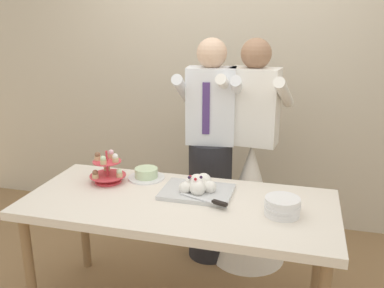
{
  "coord_description": "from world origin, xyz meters",
  "views": [
    {
      "loc": [
        0.65,
        -2.12,
        1.79
      ],
      "look_at": [
        0.04,
        0.15,
        1.07
      ],
      "focal_mm": 39.1,
      "sensor_mm": 36.0,
      "label": 1
    }
  ],
  "objects_px": {
    "main_cake_tray": "(198,187)",
    "person_bride": "(250,187)",
    "person_groom": "(210,165)",
    "dessert_table": "(179,212)",
    "plate_stack": "(282,206)",
    "round_cake": "(146,174)",
    "cupcake_stand": "(107,170)"
  },
  "relations": [
    {
      "from": "main_cake_tray",
      "to": "person_bride",
      "type": "bearing_deg",
      "value": 69.53
    },
    {
      "from": "main_cake_tray",
      "to": "person_groom",
      "type": "height_order",
      "value": "person_groom"
    },
    {
      "from": "dessert_table",
      "to": "person_bride",
      "type": "distance_m",
      "value": 0.84
    },
    {
      "from": "dessert_table",
      "to": "main_cake_tray",
      "type": "distance_m",
      "value": 0.19
    },
    {
      "from": "plate_stack",
      "to": "person_groom",
      "type": "xyz_separation_m",
      "value": [
        -0.56,
        0.75,
        -0.08
      ]
    },
    {
      "from": "round_cake",
      "to": "plate_stack",
      "type": "bearing_deg",
      "value": -18.85
    },
    {
      "from": "round_cake",
      "to": "person_groom",
      "type": "distance_m",
      "value": 0.56
    },
    {
      "from": "round_cake",
      "to": "person_bride",
      "type": "xyz_separation_m",
      "value": [
        0.63,
        0.49,
        -0.22
      ]
    },
    {
      "from": "dessert_table",
      "to": "plate_stack",
      "type": "distance_m",
      "value": 0.6
    },
    {
      "from": "main_cake_tray",
      "to": "round_cake",
      "type": "distance_m",
      "value": 0.42
    },
    {
      "from": "dessert_table",
      "to": "cupcake_stand",
      "type": "height_order",
      "value": "cupcake_stand"
    },
    {
      "from": "cupcake_stand",
      "to": "person_groom",
      "type": "relative_size",
      "value": 0.14
    },
    {
      "from": "dessert_table",
      "to": "round_cake",
      "type": "height_order",
      "value": "round_cake"
    },
    {
      "from": "person_bride",
      "to": "main_cake_tray",
      "type": "bearing_deg",
      "value": -110.47
    },
    {
      "from": "cupcake_stand",
      "to": "person_bride",
      "type": "height_order",
      "value": "person_bride"
    },
    {
      "from": "cupcake_stand",
      "to": "round_cake",
      "type": "relative_size",
      "value": 0.96
    },
    {
      "from": "cupcake_stand",
      "to": "main_cake_tray",
      "type": "distance_m",
      "value": 0.6
    },
    {
      "from": "person_groom",
      "to": "main_cake_tray",
      "type": "bearing_deg",
      "value": -84.54
    },
    {
      "from": "main_cake_tray",
      "to": "cupcake_stand",
      "type": "bearing_deg",
      "value": 177.34
    },
    {
      "from": "dessert_table",
      "to": "person_groom",
      "type": "distance_m",
      "value": 0.72
    },
    {
      "from": "plate_stack",
      "to": "round_cake",
      "type": "height_order",
      "value": "plate_stack"
    },
    {
      "from": "round_cake",
      "to": "cupcake_stand",
      "type": "bearing_deg",
      "value": -150.08
    },
    {
      "from": "main_cake_tray",
      "to": "person_bride",
      "type": "height_order",
      "value": "person_bride"
    },
    {
      "from": "person_bride",
      "to": "person_groom",
      "type": "bearing_deg",
      "value": -171.02
    },
    {
      "from": "cupcake_stand",
      "to": "round_cake",
      "type": "height_order",
      "value": "cupcake_stand"
    },
    {
      "from": "dessert_table",
      "to": "cupcake_stand",
      "type": "relative_size",
      "value": 7.83
    },
    {
      "from": "round_cake",
      "to": "person_bride",
      "type": "relative_size",
      "value": 0.14
    },
    {
      "from": "plate_stack",
      "to": "person_bride",
      "type": "xyz_separation_m",
      "value": [
        -0.27,
        0.8,
        -0.24
      ]
    },
    {
      "from": "person_groom",
      "to": "cupcake_stand",
      "type": "bearing_deg",
      "value": -133.87
    },
    {
      "from": "main_cake_tray",
      "to": "person_bride",
      "type": "xyz_separation_m",
      "value": [
        0.24,
        0.64,
        -0.23
      ]
    },
    {
      "from": "main_cake_tray",
      "to": "plate_stack",
      "type": "height_order",
      "value": "main_cake_tray"
    },
    {
      "from": "main_cake_tray",
      "to": "plate_stack",
      "type": "relative_size",
      "value": 2.2
    }
  ]
}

